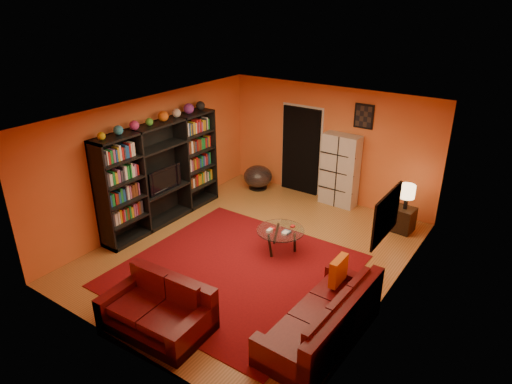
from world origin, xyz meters
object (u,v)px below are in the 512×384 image
Objects in this scene: tv at (162,179)px; sofa at (327,320)px; coffee_table at (281,232)px; bowl_chair at (258,177)px; storage_cabinet at (340,170)px; entertainment_unit at (161,174)px; table_lamp at (407,192)px; loveseat at (160,308)px; side_table at (403,220)px.

tv is 0.39× the size of sofa.
bowl_chair is at bearing 132.39° from coffee_table.
storage_cabinet reaches higher than bowl_chair.
table_lamp is at bearing 28.93° from entertainment_unit.
entertainment_unit is at bearing 41.38° from loveseat.
entertainment_unit is at bearing -151.07° from table_lamp.
sofa is (4.36, -1.24, -0.68)m from tv.
sofa reaches higher than side_table.
coffee_table is 2.53m from storage_cabinet.
storage_cabinet is (0.33, 5.22, 0.53)m from loveseat.
tv is at bearing 165.97° from sofa.
sofa is at bearing -45.29° from bowl_chair.
loveseat is (2.28, -2.37, -0.68)m from tv.
tv is 1.69× the size of table_lamp.
entertainment_unit is 1.89× the size of loveseat.
entertainment_unit is 2.69m from bowl_chair.
entertainment_unit reaches higher than tv.
entertainment_unit is 1.36× the size of sofa.
side_table is (3.62, -0.13, -0.06)m from bowl_chair.
storage_cabinet is 2.33× the size of bowl_chair.
coffee_table is at bearing 139.44° from sofa.
coffee_table is at bearing -47.61° from bowl_chair.
sofa is 1.35× the size of storage_cabinet.
side_table is at bearing -60.34° from tv.
loveseat is 3.17× the size of side_table.
storage_cabinet reaches higher than tv.
bowl_chair is at bearing 75.01° from entertainment_unit.
loveseat is at bearing -97.27° from coffee_table.
entertainment_unit is 2.77m from coffee_table.
loveseat reaches higher than coffee_table.
storage_cabinet is at bearing 8.56° from bowl_chair.
entertainment_unit reaches higher than sofa.
storage_cabinet is 1.78m from side_table.
side_table is (4.24, 2.42, -0.72)m from tv.
loveseat is 3.15× the size of table_lamp.
storage_cabinet reaches higher than loveseat.
loveseat is 5.21m from table_lamp.
sofa reaches higher than coffee_table.
table_lamp is at bearing -12.45° from storage_cabinet.
tv is (0.05, -0.04, -0.08)m from entertainment_unit.
tv reaches higher than coffee_table.
side_table is (4.29, 2.37, -0.80)m from entertainment_unit.
bowl_chair is at bearing 136.51° from sofa.
loveseat reaches higher than side_table.
entertainment_unit is 3.44m from loveseat.
entertainment_unit is 4.97m from side_table.
entertainment_unit is 0.11m from tv.
tv reaches higher than table_lamp.
storage_cabinet is (2.66, 2.80, -0.23)m from entertainment_unit.
table_lamp is (4.29, 2.37, -0.19)m from entertainment_unit.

